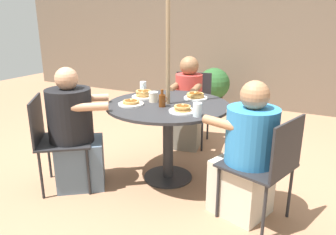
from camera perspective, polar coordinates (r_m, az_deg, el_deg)
The scene contains 19 objects.
ground_plane at distance 3.33m, azimuth 0.00°, elevation -10.36°, with size 12.00×12.00×0.00m, color #9E7051.
back_fence at distance 5.86m, azimuth 14.17°, elevation 11.08°, with size 10.00×0.06×1.92m, color brown.
patio_table at distance 3.09m, azimuth 0.00°, elevation -0.03°, with size 1.15×1.15×0.76m.
umbrella_pole at distance 2.97m, azimuth 0.00°, elevation 9.93°, with size 0.04×0.04×2.33m, color #846B4C.
patio_chair_north at distance 3.14m, azimuth -19.13°, elevation -3.03°, with size 0.66×0.66×0.87m.
diner_north at distance 3.11m, azimuth -15.87°, elevation -2.99°, with size 0.63×0.61×1.13m.
patio_chair_east at distance 2.56m, azimuth 16.93°, elevation -7.48°, with size 0.59×0.59×0.87m.
diner_east at distance 2.64m, azimuth 13.48°, elevation -6.77°, with size 0.57×0.50×1.10m.
patio_chair_south at distance 4.10m, azimuth 4.05°, elevation 2.61°, with size 0.56×0.56×0.87m.
diner_south at distance 3.93m, azimuth 3.51°, elevation 2.03°, with size 0.40×0.55×1.10m.
pancake_plate_a at distance 3.28m, azimuth -4.32°, elevation 3.97°, with size 0.23×0.23×0.08m.
pancake_plate_b at distance 3.24m, azimuth 4.82°, elevation 3.69°, with size 0.23×0.23×0.07m.
pancake_plate_c at distance 2.79m, azimuth 2.53°, elevation 1.39°, with size 0.23×0.23×0.07m.
pancake_plate_d at distance 3.03m, azimuth -6.50°, elevation 2.51°, with size 0.23×0.23×0.05m.
syrup_bottle at distance 2.94m, azimuth -1.01°, elevation 3.05°, with size 0.08×0.06×0.16m.
coffee_cup at distance 3.11m, azimuth -2.56°, elevation 3.61°, with size 0.09×0.09×0.10m.
drinking_glass_a at distance 2.67m, azimuth 5.15°, elevation 1.37°, with size 0.07×0.07×0.11m, color silver.
drinking_glass_b at distance 3.48m, azimuth -4.34°, elevation 5.27°, with size 0.07×0.07×0.12m, color silver.
potted_shrub at distance 5.50m, azimuth 7.98°, elevation 5.35°, with size 0.52×0.52×0.73m.
Camera 1 is at (1.36, -2.62, 1.55)m, focal length 35.00 mm.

